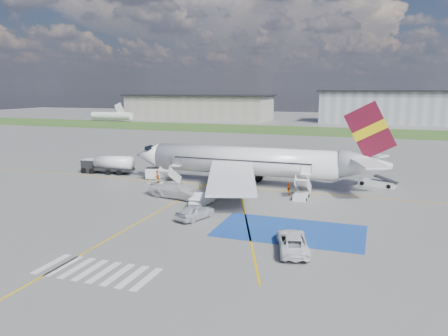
# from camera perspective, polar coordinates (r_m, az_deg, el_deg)

# --- Properties ---
(ground) EXTENTS (400.00, 400.00, 0.00)m
(ground) POSITION_cam_1_polar(r_m,az_deg,el_deg) (48.96, -2.16, -5.55)
(ground) COLOR #60605E
(ground) RESTS_ON ground
(grass_strip) EXTENTS (400.00, 30.00, 0.01)m
(grass_strip) POSITION_cam_1_polar(r_m,az_deg,el_deg) (140.49, 12.21, 4.74)
(grass_strip) COLOR #2D4C1E
(grass_strip) RESTS_ON ground
(taxiway_line_main) EXTENTS (120.00, 0.20, 0.01)m
(taxiway_line_main) POSITION_cam_1_polar(r_m,az_deg,el_deg) (59.93, 2.05, -2.55)
(taxiway_line_main) COLOR gold
(taxiway_line_main) RESTS_ON ground
(taxiway_line_cross) EXTENTS (0.20, 60.00, 0.01)m
(taxiway_line_cross) POSITION_cam_1_polar(r_m,az_deg,el_deg) (42.66, -13.51, -8.29)
(taxiway_line_cross) COLOR gold
(taxiway_line_cross) RESTS_ON ground
(taxiway_line_diag) EXTENTS (20.71, 56.45, 0.01)m
(taxiway_line_diag) POSITION_cam_1_polar(r_m,az_deg,el_deg) (59.93, 2.05, -2.55)
(taxiway_line_diag) COLOR gold
(taxiway_line_diag) RESTS_ON ground
(staging_box) EXTENTS (14.00, 8.00, 0.01)m
(staging_box) POSITION_cam_1_polar(r_m,az_deg,el_deg) (42.63, 8.56, -8.12)
(staging_box) COLOR navy
(staging_box) RESTS_ON ground
(crosswalk) EXTENTS (9.00, 4.00, 0.01)m
(crosswalk) POSITION_cam_1_polar(r_m,az_deg,el_deg) (34.81, -16.24, -12.82)
(crosswalk) COLOR silver
(crosswalk) RESTS_ON ground
(terminal_west) EXTENTS (60.00, 22.00, 10.00)m
(terminal_west) POSITION_cam_1_polar(r_m,az_deg,el_deg) (188.40, -3.28, 7.89)
(terminal_west) COLOR gray
(terminal_west) RESTS_ON ground
(terminal_centre) EXTENTS (48.00, 18.00, 12.00)m
(terminal_centre) POSITION_cam_1_polar(r_m,az_deg,el_deg) (178.94, 20.36, 7.44)
(terminal_centre) COLOR gray
(terminal_centre) RESTS_ON ground
(airliner) EXTENTS (36.81, 32.95, 11.92)m
(airliner) POSITION_cam_1_polar(r_m,az_deg,el_deg) (60.73, 3.99, 0.86)
(airliner) COLOR silver
(airliner) RESTS_ON ground
(airstairs_fwd) EXTENTS (1.90, 5.20, 3.60)m
(airstairs_fwd) POSITION_cam_1_polar(r_m,az_deg,el_deg) (60.31, -7.55, -1.95)
(airstairs_fwd) COLOR silver
(airstairs_fwd) RESTS_ON ground
(airstairs_aft) EXTENTS (1.90, 5.20, 3.60)m
(airstairs_aft) POSITION_cam_1_polar(r_m,az_deg,el_deg) (54.66, 10.07, -3.33)
(airstairs_aft) COLOR silver
(airstairs_aft) RESTS_ON ground
(fuel_tanker) EXTENTS (8.57, 2.97, 2.87)m
(fuel_tanker) POSITION_cam_1_polar(r_m,az_deg,el_deg) (71.75, -14.90, 0.25)
(fuel_tanker) COLOR black
(fuel_tanker) RESTS_ON ground
(gpu_cart) EXTENTS (2.46, 1.92, 1.81)m
(gpu_cart) POSITION_cam_1_polar(r_m,az_deg,el_deg) (65.78, -9.19, -0.78)
(gpu_cart) COLOR silver
(gpu_cart) RESTS_ON ground
(belt_loader) EXTENTS (5.39, 3.07, 1.55)m
(belt_loader) POSITION_cam_1_polar(r_m,az_deg,el_deg) (64.28, 19.38, -1.90)
(belt_loader) COLOR silver
(belt_loader) RESTS_ON ground
(car_silver_a) EXTENTS (3.33, 5.08, 1.61)m
(car_silver_a) POSITION_cam_1_polar(r_m,az_deg,el_deg) (45.67, -3.76, -5.71)
(car_silver_a) COLOR #B1B3B9
(car_silver_a) RESTS_ON ground
(car_silver_b) EXTENTS (1.79, 4.72, 1.54)m
(car_silver_b) POSITION_cam_1_polar(r_m,az_deg,el_deg) (51.24, -2.73, -3.94)
(car_silver_b) COLOR silver
(car_silver_b) RESTS_ON ground
(van_white_a) EXTENTS (3.70, 5.65, 1.95)m
(van_white_a) POSITION_cam_1_polar(r_m,az_deg,el_deg) (37.68, 8.95, -9.10)
(van_white_a) COLOR white
(van_white_a) RESTS_ON ground
(van_white_b) EXTENTS (6.63, 3.61, 2.46)m
(van_white_b) POSITION_cam_1_polar(r_m,az_deg,el_deg) (54.17, -5.92, -2.68)
(van_white_b) COLOR silver
(van_white_b) RESTS_ON ground
(crew_fwd) EXTENTS (0.67, 0.58, 1.54)m
(crew_fwd) POSITION_cam_1_polar(r_m,az_deg,el_deg) (57.07, -7.46, -2.51)
(crew_fwd) COLOR orange
(crew_fwd) RESTS_ON ground
(crew_nose) EXTENTS (0.98, 1.10, 1.89)m
(crew_nose) POSITION_cam_1_polar(r_m,az_deg,el_deg) (63.00, -8.73, -1.15)
(crew_nose) COLOR #E9580C
(crew_nose) RESTS_ON ground
(crew_aft) EXTENTS (0.49, 0.95, 1.55)m
(crew_aft) POSITION_cam_1_polar(r_m,az_deg,el_deg) (56.43, 8.44, -2.68)
(crew_aft) COLOR #FB5E0D
(crew_aft) RESTS_ON ground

